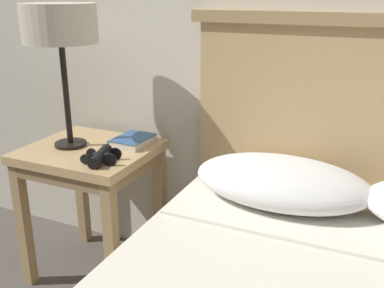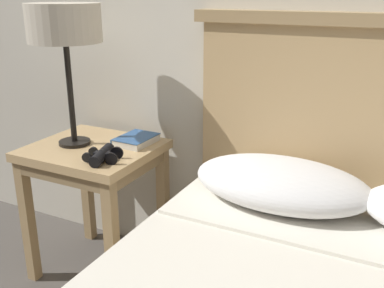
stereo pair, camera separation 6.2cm
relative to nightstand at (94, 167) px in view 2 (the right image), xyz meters
name	(u,v)px [view 2 (the right image)]	position (x,y,z in m)	size (l,w,h in m)	color
nightstand	(94,167)	(0.00, 0.00, 0.00)	(0.51, 0.45, 0.59)	tan
table_lamp	(64,27)	(-0.09, -0.01, 0.57)	(0.29, 0.29, 0.57)	black
book_on_nightstand	(136,140)	(0.14, 0.11, 0.11)	(0.14, 0.18, 0.03)	silver
binoculars_pair	(103,155)	(0.14, -0.12, 0.12)	(0.15, 0.16, 0.05)	black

